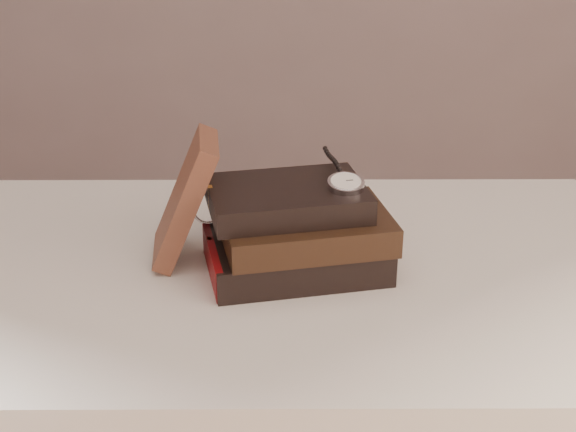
{
  "coord_description": "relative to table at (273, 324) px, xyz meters",
  "views": [
    {
      "loc": [
        0.02,
        -0.59,
        1.26
      ],
      "look_at": [
        0.02,
        0.34,
        0.82
      ],
      "focal_mm": 50.42,
      "sensor_mm": 36.0,
      "label": 1
    }
  ],
  "objects": [
    {
      "name": "journal",
      "position": [
        -0.11,
        0.03,
        0.18
      ],
      "size": [
        0.1,
        0.12,
        0.17
      ],
      "primitive_type": "cube",
      "rotation": [
        0.0,
        0.41,
        0.1
      ],
      "color": "#48251B",
      "rests_on": "table"
    },
    {
      "name": "table",
      "position": [
        0.0,
        0.0,
        0.0
      ],
      "size": [
        1.0,
        0.6,
        0.75
      ],
      "color": "silver",
      "rests_on": "ground"
    },
    {
      "name": "eyeglasses",
      "position": [
        -0.06,
        0.05,
        0.16
      ],
      "size": [
        0.11,
        0.13,
        0.05
      ],
      "color": "silver",
      "rests_on": "book_stack"
    },
    {
      "name": "book_stack",
      "position": [
        0.03,
        -0.01,
        0.14
      ],
      "size": [
        0.26,
        0.2,
        0.11
      ],
      "color": "black",
      "rests_on": "table"
    },
    {
      "name": "pocket_watch",
      "position": [
        0.09,
        0.0,
        0.21
      ],
      "size": [
        0.06,
        0.15,
        0.02
      ],
      "color": "silver",
      "rests_on": "book_stack"
    }
  ]
}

